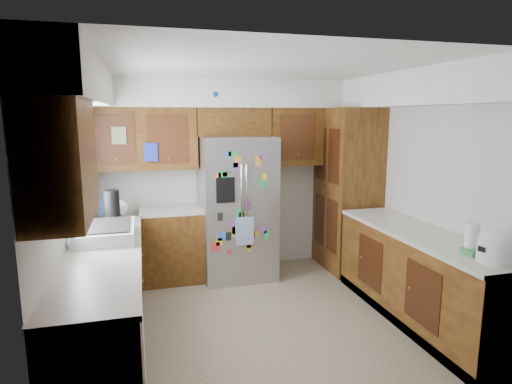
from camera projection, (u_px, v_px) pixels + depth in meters
floor at (263, 316)px, 4.43m from camera, size 3.60×3.60×0.00m
room_shell at (244, 138)px, 4.43m from camera, size 3.64×3.24×2.52m
left_counter_run at (124, 290)px, 4.03m from camera, size 1.36×3.20×0.92m
right_counter_run at (420, 280)px, 4.29m from camera, size 0.63×2.25×0.92m
pantry at (347, 190)px, 5.72m from camera, size 0.60×0.90×2.15m
fridge at (237, 208)px, 5.42m from camera, size 0.90×0.79×1.80m
bridge_cabinet at (233, 122)px, 5.45m from camera, size 0.96×0.34×0.35m
fridge_top_items at (224, 96)px, 5.32m from camera, size 0.61×0.34×0.31m
sink_assembly at (106, 232)px, 3.97m from camera, size 0.52×0.70×0.37m
left_counter_clutter at (114, 209)px, 4.65m from camera, size 0.35×0.81×0.38m
rice_cooker at (498, 245)px, 3.32m from camera, size 0.31×0.30×0.26m
paper_towel at (472, 238)px, 3.55m from camera, size 0.11×0.11×0.25m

